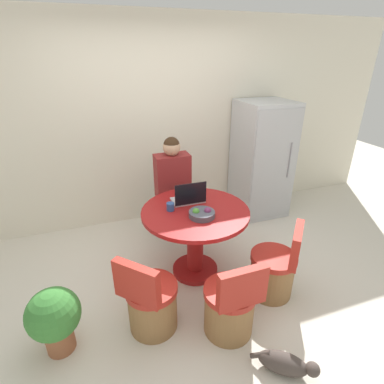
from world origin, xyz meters
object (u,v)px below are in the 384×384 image
Objects in this scene: chair_near_left_corner at (151,303)px; laptop at (189,198)px; dining_table at (195,229)px; cat at (285,363)px; chair_near_right_corner at (274,271)px; fruit_bowl at (202,214)px; refrigerator at (262,160)px; person_seated at (172,185)px; potted_plant at (54,317)px; chair_near_camera at (230,307)px.

chair_near_left_corner is 1.08m from laptop.
dining_table is 2.61× the size of cat.
fruit_bowl reaches higher than chair_near_right_corner.
fruit_bowl is (0.01, -0.14, 0.25)m from dining_table.
person_seated is (-1.37, -0.24, -0.09)m from refrigerator.
chair_near_left_corner is 1.88× the size of cat.
laptop is 1.64m from cat.
laptop is (0.58, 0.73, 0.54)m from chair_near_left_corner.
dining_table is at bearing 139.81° from cat.
refrigerator is 6.48× the size of fruit_bowl.
chair_near_right_corner is 1.51m from person_seated.
person_seated is at bearing 44.51° from potted_plant.
chair_near_camera is at bearing 91.17° from laptop.
cat is (0.27, -2.03, -0.62)m from person_seated.
refrigerator reaches higher than cat.
dining_table is 1.39× the size of chair_near_right_corner.
refrigerator is 3.89× the size of cat.
chair_near_left_corner is 0.74m from potted_plant.
dining_table is 0.86m from chair_near_camera.
refrigerator is at bearing 103.32° from cat.
chair_near_left_corner is at bearing 178.28° from cat.
chair_near_right_corner is 0.88m from fruit_bowl.
laptop is (-0.02, 0.99, 0.54)m from chair_near_camera.
refrigerator is at bearing -94.63° from chair_near_left_corner.
person_seated is 1.86m from potted_plant.
potted_plant is (-1.30, -1.28, -0.37)m from person_seated.
chair_near_camera reaches higher than potted_plant.
dining_table is 1.87× the size of potted_plant.
cat is at bearing 99.80° from laptop.
chair_near_left_corner is 0.59× the size of person_seated.
chair_near_camera is 0.65m from chair_near_right_corner.
fruit_bowl reaches higher than cat.
chair_near_camera is at bearing -156.33° from chair_near_left_corner.
chair_near_right_corner is 1.34× the size of potted_plant.
chair_near_left_corner is at bearing -2.98° from potted_plant.
potted_plant is (-1.93, 0.02, 0.07)m from chair_near_right_corner.
person_seated is (0.56, 1.31, 0.44)m from chair_near_left_corner.
chair_near_left_corner is (-0.59, -0.56, -0.27)m from dining_table.
cat is at bearing 15.81° from chair_near_right_corner.
laptop reaches higher than fruit_bowl.
potted_plant is (-1.32, -0.52, -0.20)m from dining_table.
chair_near_left_corner is 1.50m from person_seated.
refrigerator is at bearing -148.73° from laptop.
person_seated reaches higher than cat.
potted_plant is (-1.57, 0.76, 0.25)m from cat.
chair_near_camera is at bearing 155.48° from cat.
dining_table is at bearing -143.47° from refrigerator.
person_seated reaches higher than fruit_bowl.
refrigerator is 2.07× the size of chair_near_camera.
refrigerator is 1.22× the size of person_seated.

